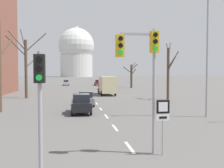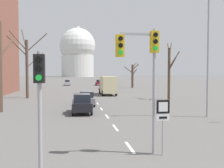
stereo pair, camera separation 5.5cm
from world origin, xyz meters
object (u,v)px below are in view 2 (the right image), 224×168
(street_lamp_right, at_px, (204,45))
(sedan_mid_centre, at_px, (104,86))
(sedan_far_right, at_px, (99,83))
(route_sign_post, at_px, (163,117))
(delivery_truck, at_px, (108,85))
(traffic_signal_near_left, at_px, (40,91))
(sedan_near_right, at_px, (82,104))
(sedan_far_left, at_px, (67,83))
(traffic_signal_centre_tall, at_px, (143,60))
(sedan_near_left, at_px, (86,98))

(street_lamp_right, bearing_deg, sedan_mid_centre, 95.82)
(sedan_mid_centre, distance_m, sedan_far_right, 18.11)
(route_sign_post, height_order, delivery_truck, delivery_truck)
(traffic_signal_near_left, height_order, sedan_mid_centre, traffic_signal_near_left)
(traffic_signal_near_left, bearing_deg, sedan_near_right, 82.95)
(street_lamp_right, relative_size, sedan_far_left, 2.31)
(traffic_signal_near_left, xyz_separation_m, sedan_far_left, (-1.22, 68.74, -2.26))
(street_lamp_right, distance_m, sedan_mid_centre, 38.45)
(traffic_signal_near_left, height_order, route_sign_post, traffic_signal_near_left)
(route_sign_post, xyz_separation_m, sedan_far_left, (-6.24, 66.82, -0.90))
(route_sign_post, distance_m, sedan_mid_centre, 46.80)
(sedan_near_right, distance_m, sedan_mid_centre, 34.85)
(traffic_signal_centre_tall, height_order, traffic_signal_near_left, traffic_signal_centre_tall)
(traffic_signal_centre_tall, distance_m, sedan_far_right, 64.74)
(traffic_signal_near_left, distance_m, street_lamp_right, 16.16)
(sedan_mid_centre, distance_m, delivery_truck, 15.24)
(sedan_far_left, bearing_deg, traffic_signal_centre_tall, -85.36)
(traffic_signal_centre_tall, height_order, sedan_far_left, traffic_signal_centre_tall)
(sedan_far_right, bearing_deg, delivery_truck, -92.80)
(route_sign_post, height_order, sedan_near_left, route_sign_post)
(traffic_signal_near_left, relative_size, sedan_mid_centre, 1.10)
(sedan_mid_centre, bearing_deg, sedan_far_left, 114.29)
(sedan_far_left, bearing_deg, street_lamp_right, -77.43)
(sedan_mid_centre, distance_m, sedan_far_left, 22.07)
(sedan_far_left, height_order, delivery_truck, delivery_truck)
(traffic_signal_near_left, relative_size, route_sign_post, 1.74)
(sedan_near_left, bearing_deg, sedan_mid_centre, 79.32)
(street_lamp_right, relative_size, sedan_near_left, 2.33)
(sedan_far_left, xyz_separation_m, delivery_truck, (7.87, -35.27, 0.87))
(traffic_signal_near_left, height_order, sedan_far_left, traffic_signal_near_left)
(route_sign_post, bearing_deg, sedan_mid_centre, 86.53)
(sedan_mid_centre, bearing_deg, traffic_signal_near_left, -99.18)
(sedan_far_right, bearing_deg, sedan_mid_centre, -91.33)
(traffic_signal_near_left, bearing_deg, sedan_mid_centre, 80.82)
(traffic_signal_centre_tall, relative_size, route_sign_post, 2.23)
(sedan_near_left, distance_m, delivery_truck, 14.42)
(route_sign_post, bearing_deg, sedan_far_right, 87.12)
(sedan_mid_centre, bearing_deg, sedan_near_right, -100.07)
(sedan_near_right, bearing_deg, sedan_near_left, 83.22)
(sedan_far_left, xyz_separation_m, sedan_far_right, (9.50, -2.01, 0.05))
(traffic_signal_centre_tall, height_order, delivery_truck, traffic_signal_centre_tall)
(sedan_near_left, bearing_deg, traffic_signal_near_left, -96.97)
(route_sign_post, relative_size, sedan_far_right, 0.60)
(street_lamp_right, xyz_separation_m, sedan_far_right, (-3.44, 56.00, -5.14))
(sedan_near_left, relative_size, sedan_near_right, 1.06)
(traffic_signal_near_left, xyz_separation_m, sedan_mid_centre, (7.86, 48.62, -2.33))
(sedan_near_left, height_order, sedan_mid_centre, sedan_near_left)
(delivery_truck, bearing_deg, sedan_far_left, 102.58)
(traffic_signal_near_left, xyz_separation_m, sedan_near_right, (1.77, 14.31, -2.19))
(sedan_near_left, xyz_separation_m, delivery_truck, (4.25, 13.76, 0.89))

